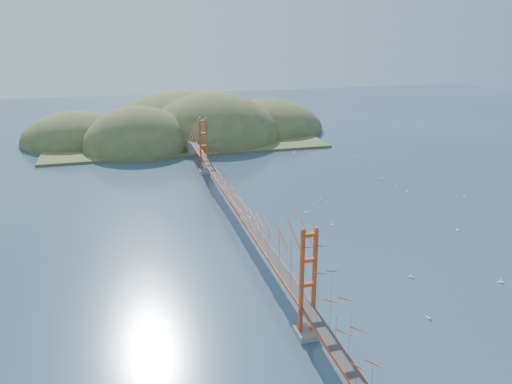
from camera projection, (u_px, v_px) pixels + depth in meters
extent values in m
plane|color=#293E53|center=(237.00, 225.00, 77.37)|extent=(320.00, 320.00, 0.00)
cube|color=gray|center=(306.00, 333.00, 49.83)|extent=(2.00, 2.40, 0.70)
cube|color=gray|center=(204.00, 171.00, 104.68)|extent=(2.00, 2.40, 0.70)
cube|color=#BB3B14|center=(237.00, 206.00, 76.32)|extent=(1.40, 92.00, 0.16)
cube|color=#BB3B14|center=(237.00, 207.00, 76.38)|extent=(1.33, 92.00, 0.24)
cube|color=#38383A|center=(237.00, 205.00, 76.28)|extent=(1.19, 92.00, 0.03)
cube|color=gray|center=(193.00, 148.00, 118.89)|extent=(2.20, 2.60, 3.30)
cube|color=olive|center=(183.00, 138.00, 135.79)|extent=(70.00, 40.00, 0.60)
ellipsoid|color=olive|center=(140.00, 148.00, 125.55)|extent=(28.00, 28.00, 21.00)
ellipsoid|color=olive|center=(214.00, 139.00, 136.05)|extent=(36.00, 36.00, 25.00)
ellipsoid|color=olive|center=(268.00, 130.00, 147.86)|extent=(32.00, 32.00, 18.00)
ellipsoid|color=olive|center=(76.00, 142.00, 132.52)|extent=(28.00, 28.00, 16.00)
ellipsoid|color=olive|center=(184.00, 129.00, 149.17)|extent=(44.00, 44.00, 22.00)
cube|color=white|center=(294.00, 153.00, 121.14)|extent=(0.62, 0.32, 0.11)
cylinder|color=white|center=(294.00, 151.00, 121.04)|extent=(0.02, 0.02, 0.65)
cube|color=white|center=(379.00, 179.00, 100.66)|extent=(0.43, 0.46, 0.09)
cylinder|color=white|center=(379.00, 177.00, 100.57)|extent=(0.01, 0.01, 0.52)
cube|color=white|center=(458.00, 230.00, 75.44)|extent=(0.22, 0.62, 0.11)
cylinder|color=white|center=(458.00, 228.00, 75.33)|extent=(0.02, 0.02, 0.67)
cube|color=white|center=(411.00, 277.00, 61.49)|extent=(0.46, 0.57, 0.10)
cylinder|color=white|center=(411.00, 275.00, 61.40)|extent=(0.02, 0.02, 0.61)
cube|color=white|center=(359.00, 157.00, 116.88)|extent=(0.24, 0.63, 0.11)
cylinder|color=white|center=(359.00, 156.00, 116.77)|extent=(0.02, 0.02, 0.67)
cube|color=white|center=(428.00, 318.00, 52.89)|extent=(0.36, 0.57, 0.10)
cylinder|color=white|center=(429.00, 315.00, 52.80)|extent=(0.02, 0.02, 0.59)
cube|color=white|center=(320.00, 200.00, 88.22)|extent=(0.57, 0.56, 0.11)
cylinder|color=white|center=(320.00, 199.00, 88.11)|extent=(0.02, 0.02, 0.65)
cube|color=white|center=(332.00, 225.00, 77.55)|extent=(0.22, 0.55, 0.10)
cylinder|color=white|center=(332.00, 223.00, 77.45)|extent=(0.02, 0.02, 0.59)
cube|color=white|center=(306.00, 212.00, 82.53)|extent=(0.54, 0.62, 0.11)
cylinder|color=white|center=(306.00, 211.00, 82.42)|extent=(0.02, 0.02, 0.68)
cube|color=white|center=(397.00, 186.00, 96.03)|extent=(0.39, 0.49, 0.09)
cylinder|color=white|center=(397.00, 185.00, 95.95)|extent=(0.01, 0.01, 0.53)
cube|color=white|center=(313.00, 156.00, 117.96)|extent=(0.54, 0.25, 0.10)
cylinder|color=white|center=(313.00, 155.00, 117.87)|extent=(0.02, 0.02, 0.57)
cube|color=white|center=(465.00, 197.00, 89.91)|extent=(0.54, 0.55, 0.11)
cylinder|color=white|center=(465.00, 195.00, 89.81)|extent=(0.02, 0.02, 0.63)
cube|color=white|center=(407.00, 191.00, 93.09)|extent=(0.39, 0.58, 0.10)
cylinder|color=white|center=(407.00, 190.00, 92.99)|extent=(0.02, 0.02, 0.61)
cube|color=white|center=(383.00, 178.00, 100.85)|extent=(0.62, 0.43, 0.11)
cylinder|color=white|center=(383.00, 177.00, 100.75)|extent=(0.02, 0.02, 0.65)
cube|color=white|center=(501.00, 282.00, 60.21)|extent=(0.65, 0.46, 0.11)
cylinder|color=white|center=(501.00, 280.00, 60.10)|extent=(0.02, 0.02, 0.69)
cube|color=white|center=(456.00, 198.00, 89.62)|extent=(0.39, 0.53, 0.09)
cylinder|color=white|center=(457.00, 196.00, 89.53)|extent=(0.01, 0.01, 0.56)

